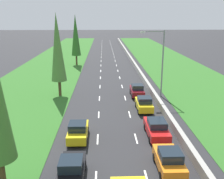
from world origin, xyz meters
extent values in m
plane|color=#28282B|center=(0.00, 60.00, 0.00)|extent=(300.00, 300.00, 0.00)
cube|color=#2D6623|center=(-12.65, 60.00, 0.02)|extent=(14.00, 140.00, 0.04)
cube|color=#2D6623|center=(14.35, 60.00, 0.02)|extent=(14.00, 140.00, 0.04)
cube|color=#9E9B93|center=(5.70, 60.00, 0.42)|extent=(0.44, 120.00, 0.85)
cube|color=white|center=(-1.75, 21.00, 0.01)|extent=(0.14, 2.00, 0.01)
cube|color=white|center=(-1.75, 27.00, 0.01)|extent=(0.14, 2.00, 0.01)
cube|color=white|center=(-1.75, 33.00, 0.01)|extent=(0.14, 2.00, 0.01)
cube|color=white|center=(-1.75, 39.00, 0.01)|extent=(0.14, 2.00, 0.01)
cube|color=white|center=(-1.75, 45.00, 0.01)|extent=(0.14, 2.00, 0.01)
cube|color=white|center=(-1.75, 51.00, 0.01)|extent=(0.14, 2.00, 0.01)
cube|color=white|center=(-1.75, 57.00, 0.01)|extent=(0.14, 2.00, 0.01)
cube|color=white|center=(-1.75, 63.00, 0.01)|extent=(0.14, 2.00, 0.01)
cube|color=white|center=(-1.75, 69.00, 0.01)|extent=(0.14, 2.00, 0.01)
cube|color=white|center=(-1.75, 75.00, 0.01)|extent=(0.14, 2.00, 0.01)
cube|color=white|center=(-1.75, 81.00, 0.01)|extent=(0.14, 2.00, 0.01)
cube|color=white|center=(-1.75, 87.00, 0.01)|extent=(0.14, 2.00, 0.01)
cube|color=white|center=(-1.75, 93.00, 0.01)|extent=(0.14, 2.00, 0.01)
cube|color=white|center=(-1.75, 99.00, 0.01)|extent=(0.14, 2.00, 0.01)
cube|color=white|center=(-1.75, 105.00, 0.01)|extent=(0.14, 2.00, 0.01)
cube|color=white|center=(-1.75, 111.00, 0.01)|extent=(0.14, 2.00, 0.01)
cube|color=white|center=(-1.75, 117.00, 0.01)|extent=(0.14, 2.00, 0.01)
cube|color=white|center=(1.75, 15.00, 0.01)|extent=(0.14, 2.00, 0.01)
cube|color=white|center=(1.75, 21.00, 0.01)|extent=(0.14, 2.00, 0.01)
cube|color=white|center=(1.75, 27.00, 0.01)|extent=(0.14, 2.00, 0.01)
cube|color=white|center=(1.75, 33.00, 0.01)|extent=(0.14, 2.00, 0.01)
cube|color=white|center=(1.75, 39.00, 0.01)|extent=(0.14, 2.00, 0.01)
cube|color=white|center=(1.75, 45.00, 0.01)|extent=(0.14, 2.00, 0.01)
cube|color=white|center=(1.75, 51.00, 0.01)|extent=(0.14, 2.00, 0.01)
cube|color=white|center=(1.75, 57.00, 0.01)|extent=(0.14, 2.00, 0.01)
cube|color=white|center=(1.75, 63.00, 0.01)|extent=(0.14, 2.00, 0.01)
cube|color=white|center=(1.75, 69.00, 0.01)|extent=(0.14, 2.00, 0.01)
cube|color=white|center=(1.75, 75.00, 0.01)|extent=(0.14, 2.00, 0.01)
cube|color=white|center=(1.75, 81.00, 0.01)|extent=(0.14, 2.00, 0.01)
cube|color=white|center=(1.75, 87.00, 0.01)|extent=(0.14, 2.00, 0.01)
cube|color=white|center=(1.75, 93.00, 0.01)|extent=(0.14, 2.00, 0.01)
cube|color=white|center=(1.75, 99.00, 0.01)|extent=(0.14, 2.00, 0.01)
cube|color=white|center=(1.75, 105.00, 0.01)|extent=(0.14, 2.00, 0.01)
cube|color=white|center=(1.75, 111.00, 0.01)|extent=(0.14, 2.00, 0.01)
cube|color=white|center=(1.75, 117.00, 0.01)|extent=(0.14, 2.00, 0.01)
cube|color=orange|center=(3.47, 16.01, 0.70)|extent=(1.68, 3.90, 0.76)
cube|color=#19232D|center=(3.47, 15.71, 1.40)|extent=(1.52, 1.60, 0.64)
cylinder|color=black|center=(2.71, 17.22, 0.32)|extent=(0.22, 0.64, 0.64)
cylinder|color=black|center=(4.23, 17.22, 0.32)|extent=(0.22, 0.64, 0.64)
cylinder|color=black|center=(2.71, 14.80, 0.32)|extent=(0.22, 0.64, 0.64)
cylinder|color=black|center=(4.23, 14.80, 0.32)|extent=(0.22, 0.64, 0.64)
cube|color=red|center=(3.68, 21.49, 0.68)|extent=(1.76, 4.50, 0.72)
cube|color=#19232D|center=(3.68, 21.34, 1.34)|extent=(1.56, 1.90, 0.60)
cylinder|color=black|center=(2.88, 22.88, 0.32)|extent=(0.22, 0.64, 0.64)
cylinder|color=black|center=(4.48, 22.88, 0.32)|extent=(0.22, 0.64, 0.64)
cylinder|color=black|center=(2.88, 20.09, 0.32)|extent=(0.22, 0.64, 0.64)
cylinder|color=black|center=(4.48, 20.09, 0.32)|extent=(0.22, 0.64, 0.64)
cube|color=yellow|center=(3.56, 28.25, 0.70)|extent=(1.68, 3.90, 0.76)
cube|color=#19232D|center=(3.56, 27.95, 1.40)|extent=(1.52, 1.60, 0.64)
cylinder|color=black|center=(2.80, 29.46, 0.32)|extent=(0.22, 0.64, 0.64)
cylinder|color=black|center=(4.32, 29.46, 0.32)|extent=(0.22, 0.64, 0.64)
cylinder|color=black|center=(2.80, 27.04, 0.32)|extent=(0.22, 0.64, 0.64)
cylinder|color=black|center=(4.32, 27.04, 0.32)|extent=(0.22, 0.64, 0.64)
cube|color=maroon|center=(3.45, 33.90, 0.70)|extent=(1.68, 3.90, 0.76)
cube|color=#19232D|center=(3.45, 33.60, 1.40)|extent=(1.52, 1.60, 0.64)
cylinder|color=black|center=(2.69, 35.11, 0.32)|extent=(0.22, 0.64, 0.64)
cylinder|color=black|center=(4.21, 35.11, 0.32)|extent=(0.22, 0.64, 0.64)
cylinder|color=black|center=(2.69, 32.70, 0.32)|extent=(0.22, 0.64, 0.64)
cylinder|color=black|center=(4.21, 32.70, 0.32)|extent=(0.22, 0.64, 0.64)
cube|color=black|center=(-3.37, 15.10, 0.70)|extent=(1.68, 3.90, 0.76)
cube|color=#19232D|center=(-3.37, 14.80, 1.40)|extent=(1.52, 1.60, 0.64)
cylinder|color=black|center=(-4.13, 16.31, 0.32)|extent=(0.22, 0.64, 0.64)
cylinder|color=black|center=(-2.61, 16.31, 0.32)|extent=(0.22, 0.64, 0.64)
cube|color=yellow|center=(-3.50, 21.08, 0.70)|extent=(1.68, 3.90, 0.76)
cube|color=#19232D|center=(-3.50, 20.78, 1.40)|extent=(1.52, 1.60, 0.64)
cylinder|color=black|center=(-4.26, 22.28, 0.32)|extent=(0.22, 0.64, 0.64)
cylinder|color=black|center=(-2.74, 22.28, 0.32)|extent=(0.22, 0.64, 0.64)
cylinder|color=black|center=(-4.26, 19.87, 0.32)|extent=(0.22, 0.64, 0.64)
cylinder|color=black|center=(-2.74, 19.87, 0.32)|extent=(0.22, 0.64, 0.64)
cylinder|color=#4C3823|center=(-7.67, 14.29, 1.10)|extent=(0.40, 0.40, 2.20)
cylinder|color=#4C3823|center=(-7.27, 34.42, 1.10)|extent=(0.40, 0.40, 2.20)
cone|color=#4C7F38|center=(-7.27, 34.42, 6.73)|extent=(2.08, 2.08, 9.06)
cylinder|color=#4C3823|center=(-7.27, 57.85, 1.10)|extent=(0.40, 0.40, 2.20)
cone|color=#2D6623|center=(-7.27, 57.85, 6.70)|extent=(2.08, 2.08, 9.00)
cylinder|color=gray|center=(6.77, 33.66, 4.50)|extent=(0.20, 0.20, 9.00)
cylinder|color=gray|center=(5.37, 33.66, 8.85)|extent=(2.80, 0.12, 0.12)
cube|color=silver|center=(3.97, 33.66, 8.75)|extent=(0.60, 0.28, 0.20)
camera|label=1|loc=(-1.15, -0.15, 10.77)|focal=41.18mm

